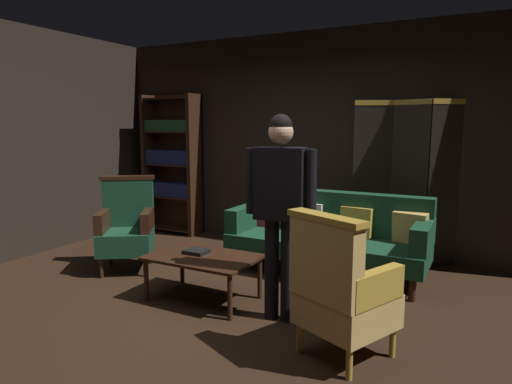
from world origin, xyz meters
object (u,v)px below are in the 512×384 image
Objects in this scene: folding_screen at (408,179)px; standing_figure at (280,199)px; velvet_couch at (329,232)px; coffee_table at (203,261)px; bookshelf at (172,163)px; armchair_wing_left at (127,226)px; armchair_gilt_accent at (341,290)px; book_black_cloth at (196,251)px.

standing_figure is (-0.65, -2.14, 0.04)m from folding_screen.
coffee_table is at bearing -121.59° from velvet_couch.
velvet_couch is (2.70, -0.74, -0.60)m from bookshelf.
standing_figure is at bearing -11.06° from armchair_wing_left.
armchair_gilt_accent reaches higher than velvet_couch.
armchair_wing_left is 4.94× the size of book_black_cloth.
standing_figure is (0.80, -0.05, 0.65)m from coffee_table.
book_black_cloth is (-0.91, 0.09, -0.59)m from standing_figure.
bookshelf is 1.20× the size of standing_figure.
armchair_gilt_accent is (-0.02, -2.52, -0.50)m from folding_screen.
book_black_cloth is at bearing -125.64° from velvet_couch.
bookshelf is 1.97× the size of armchair_wing_left.
folding_screen is 0.90× the size of velvet_couch.
velvet_couch reaches higher than book_black_cloth.
standing_figure is at bearing -37.12° from bookshelf.
armchair_wing_left is 2.18m from standing_figure.
bookshelf is 9.75× the size of book_black_cloth.
bookshelf is at bearing 111.42° from armchair_wing_left.
coffee_table is 1.32m from armchair_wing_left.
bookshelf is 0.97× the size of velvet_couch.
armchair_gilt_accent is 0.91m from standing_figure.
armchair_gilt_accent is (1.44, -0.43, 0.12)m from coffee_table.
velvet_couch is (-0.68, -0.82, -0.53)m from folding_screen.
book_black_cloth is at bearing 158.92° from coffee_table.
velvet_couch is 1.25× the size of standing_figure.
book_black_cloth is (-0.88, -1.23, -0.02)m from velvet_couch.
standing_figure is at bearing 149.45° from armchair_gilt_accent.
bookshelf reaches higher than coffee_table.
book_black_cloth is (-0.10, 0.04, 0.06)m from coffee_table.
folding_screen is 1.90× the size of coffee_table.
bookshelf is 4.18m from armchair_gilt_accent.
armchair_gilt_accent is at bearing -30.55° from standing_figure.
folding_screen is at bearing 50.57° from velvet_couch.
folding_screen is 9.03× the size of book_black_cloth.
armchair_gilt_accent is (0.66, -1.70, 0.03)m from velvet_couch.
bookshelf is 1.87m from armchair_wing_left.
coffee_table is 0.96× the size of armchair_gilt_accent.
armchair_gilt_accent is at bearing -16.05° from armchair_wing_left.
folding_screen is 2.63m from book_black_cloth.
velvet_couch is 2.25m from armchair_wing_left.
folding_screen is at bearing 1.42° from bookshelf.
book_black_cloth is (1.17, -0.31, -0.05)m from armchair_wing_left.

